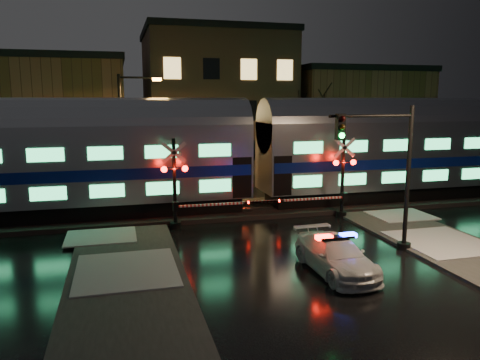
# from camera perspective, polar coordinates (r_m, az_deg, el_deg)

# --- Properties ---
(ground) EXTENTS (120.00, 120.00, 0.00)m
(ground) POSITION_cam_1_polar(r_m,az_deg,el_deg) (21.23, 4.13, -6.87)
(ground) COLOR black
(ground) RESTS_ON ground
(ballast) EXTENTS (90.00, 4.20, 0.24)m
(ballast) POSITION_cam_1_polar(r_m,az_deg,el_deg) (25.82, 0.56, -3.55)
(ballast) COLOR black
(ballast) RESTS_ON ground
(sidewalk_left) EXTENTS (4.00, 20.00, 0.12)m
(sidewalk_left) POSITION_cam_1_polar(r_m,az_deg,el_deg) (14.54, -13.38, -14.95)
(sidewalk_left) COLOR #2D2D2D
(sidewalk_left) RESTS_ON ground
(building_left) EXTENTS (14.00, 10.00, 9.00)m
(building_left) POSITION_cam_1_polar(r_m,az_deg,el_deg) (41.76, -23.65, 6.82)
(building_left) COLOR brown
(building_left) RESTS_ON ground
(building_mid) EXTENTS (12.00, 11.00, 11.50)m
(building_mid) POSITION_cam_1_polar(r_m,az_deg,el_deg) (42.61, -3.07, 9.35)
(building_mid) COLOR brown
(building_mid) RESTS_ON ground
(building_right) EXTENTS (12.00, 10.00, 8.50)m
(building_right) POSITION_cam_1_polar(r_m,az_deg,el_deg) (46.59, 13.08, 7.30)
(building_right) COLOR brown
(building_right) RESTS_ON ground
(train) EXTENTS (51.00, 3.12, 5.92)m
(train) POSITION_cam_1_polar(r_m,az_deg,el_deg) (25.41, 1.78, 3.71)
(train) COLOR black
(train) RESTS_ON ballast
(police_car) EXTENTS (1.85, 4.35, 1.40)m
(police_car) POSITION_cam_1_polar(r_m,az_deg,el_deg) (17.11, 11.56, -8.98)
(police_car) COLOR silver
(police_car) RESTS_ON ground
(crossing_signal_right) EXTENTS (6.09, 0.67, 4.31)m
(crossing_signal_right) POSITION_cam_1_polar(r_m,az_deg,el_deg) (24.47, 11.73, -0.51)
(crossing_signal_right) COLOR black
(crossing_signal_right) RESTS_ON ground
(crossing_signal_left) EXTENTS (6.08, 0.67, 4.30)m
(crossing_signal_left) POSITION_cam_1_polar(r_m,az_deg,el_deg) (22.15, -7.04, -1.46)
(crossing_signal_left) COLOR black
(crossing_signal_left) RESTS_ON ground
(traffic_light) EXTENTS (3.78, 0.69, 5.85)m
(traffic_light) POSITION_cam_1_polar(r_m,az_deg,el_deg) (19.29, 17.63, 0.48)
(traffic_light) COLOR black
(traffic_light) RESTS_ON ground
(streetlight) EXTENTS (2.51, 0.26, 7.51)m
(streetlight) POSITION_cam_1_polar(r_m,az_deg,el_deg) (28.29, -13.79, 5.98)
(streetlight) COLOR black
(streetlight) RESTS_ON ground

